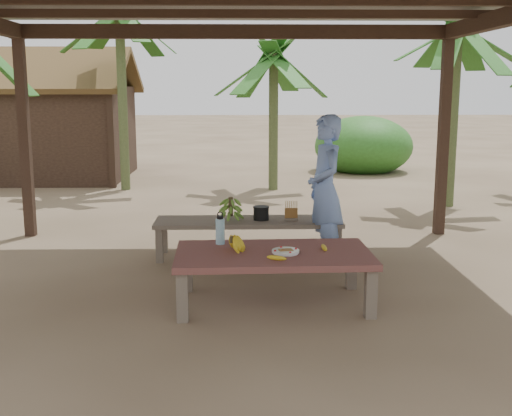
{
  "coord_description": "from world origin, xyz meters",
  "views": [
    {
      "loc": [
        0.08,
        -6.29,
        2.0
      ],
      "look_at": [
        0.22,
        0.03,
        0.8
      ],
      "focal_mm": 45.0,
      "sensor_mm": 36.0,
      "label": 1
    }
  ],
  "objects_px": {
    "work_table": "(273,259)",
    "cooking_pot": "(261,213)",
    "plate": "(286,252)",
    "woman": "(325,189)",
    "bench": "(248,224)",
    "water_flask": "(220,230)",
    "ripe_banana_bunch": "(231,243)"
  },
  "relations": [
    {
      "from": "work_table",
      "to": "water_flask",
      "type": "xyz_separation_m",
      "value": [
        -0.5,
        0.31,
        0.2
      ]
    },
    {
      "from": "bench",
      "to": "ripe_banana_bunch",
      "type": "xyz_separation_m",
      "value": [
        -0.18,
        -1.63,
        0.18
      ]
    },
    {
      "from": "woman",
      "to": "ripe_banana_bunch",
      "type": "bearing_deg",
      "value": -46.5
    },
    {
      "from": "bench",
      "to": "plate",
      "type": "relative_size",
      "value": 8.7
    },
    {
      "from": "bench",
      "to": "woman",
      "type": "height_order",
      "value": "woman"
    },
    {
      "from": "water_flask",
      "to": "woman",
      "type": "distance_m",
      "value": 1.65
    },
    {
      "from": "plate",
      "to": "cooking_pot",
      "type": "height_order",
      "value": "cooking_pot"
    },
    {
      "from": "work_table",
      "to": "bench",
      "type": "relative_size",
      "value": 0.83
    },
    {
      "from": "ripe_banana_bunch",
      "to": "cooking_pot",
      "type": "relative_size",
      "value": 1.37
    },
    {
      "from": "plate",
      "to": "water_flask",
      "type": "height_order",
      "value": "water_flask"
    },
    {
      "from": "cooking_pot",
      "to": "work_table",
      "type": "bearing_deg",
      "value": -87.88
    },
    {
      "from": "work_table",
      "to": "cooking_pot",
      "type": "xyz_separation_m",
      "value": [
        -0.06,
        1.69,
        0.09
      ]
    },
    {
      "from": "water_flask",
      "to": "ripe_banana_bunch",
      "type": "bearing_deg",
      "value": -66.59
    },
    {
      "from": "bench",
      "to": "plate",
      "type": "distance_m",
      "value": 1.78
    },
    {
      "from": "plate",
      "to": "bench",
      "type": "bearing_deg",
      "value": 100.37
    },
    {
      "from": "ripe_banana_bunch",
      "to": "plate",
      "type": "bearing_deg",
      "value": -13.19
    },
    {
      "from": "plate",
      "to": "woman",
      "type": "bearing_deg",
      "value": 70.14
    },
    {
      "from": "work_table",
      "to": "cooking_pot",
      "type": "height_order",
      "value": "cooking_pot"
    },
    {
      "from": "ripe_banana_bunch",
      "to": "water_flask",
      "type": "xyz_separation_m",
      "value": [
        -0.11,
        0.26,
        0.06
      ]
    },
    {
      "from": "work_table",
      "to": "woman",
      "type": "xyz_separation_m",
      "value": [
        0.66,
        1.47,
        0.41
      ]
    },
    {
      "from": "plate",
      "to": "water_flask",
      "type": "distance_m",
      "value": 0.72
    },
    {
      "from": "water_flask",
      "to": "cooking_pot",
      "type": "distance_m",
      "value": 1.45
    },
    {
      "from": "work_table",
      "to": "woman",
      "type": "relative_size",
      "value": 1.08
    },
    {
      "from": "bench",
      "to": "woman",
      "type": "relative_size",
      "value": 1.3
    },
    {
      "from": "work_table",
      "to": "bench",
      "type": "distance_m",
      "value": 1.7
    },
    {
      "from": "water_flask",
      "to": "plate",
      "type": "bearing_deg",
      "value": -31.65
    },
    {
      "from": "work_table",
      "to": "plate",
      "type": "xyz_separation_m",
      "value": [
        0.11,
        -0.06,
        0.08
      ]
    },
    {
      "from": "work_table",
      "to": "bench",
      "type": "xyz_separation_m",
      "value": [
        -0.21,
        1.69,
        -0.04
      ]
    },
    {
      "from": "ripe_banana_bunch",
      "to": "plate",
      "type": "distance_m",
      "value": 0.51
    },
    {
      "from": "work_table",
      "to": "bench",
      "type": "height_order",
      "value": "work_table"
    },
    {
      "from": "work_table",
      "to": "plate",
      "type": "bearing_deg",
      "value": -31.3
    },
    {
      "from": "plate",
      "to": "woman",
      "type": "distance_m",
      "value": 1.66
    }
  ]
}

